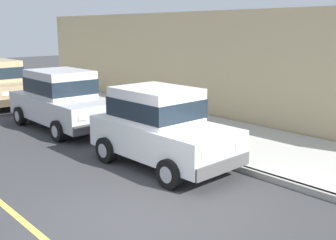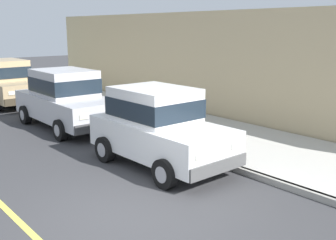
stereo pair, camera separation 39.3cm
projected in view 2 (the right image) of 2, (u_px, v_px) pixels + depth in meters
The scene contains 8 objects.
ground_plane at pixel (131, 217), 7.22m from camera, with size 80.00×80.00×0.00m, color #38383A.
curb at pixel (247, 172), 9.21m from camera, with size 0.16×64.00×0.14m, color gray.
sidewalk at pixel (293, 157), 10.34m from camera, with size 3.60×64.00×0.14m, color #B7B5AD.
car_white_hatchback at pixel (159, 126), 9.74m from camera, with size 2.00×3.82×1.88m.
car_silver_sedan at pixel (66, 98), 13.48m from camera, with size 2.07×4.62×1.92m.
car_tan_sedan at pixel (5, 82), 17.60m from camera, with size 2.09×4.63×1.92m.
dog_black at pixel (175, 119), 12.88m from camera, with size 0.28×0.75×0.49m.
building_facade at pixel (193, 63), 15.66m from camera, with size 0.50×20.00×3.85m, color tan.
Camera 2 is at (-3.79, -5.51, 3.28)m, focal length 43.49 mm.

